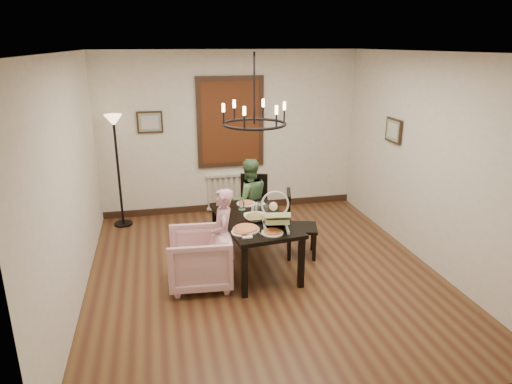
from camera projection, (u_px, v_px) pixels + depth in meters
name	position (u px, v px, depth m)	size (l,w,h in m)	color
room_shell	(258.00, 163.00, 5.95)	(4.51, 5.00, 2.81)	brown
dining_table	(254.00, 224.00, 6.01)	(1.02, 1.60, 0.71)	black
chair_far	(253.00, 207.00, 7.07)	(0.42, 0.42, 0.96)	black
chair_right	(302.00, 224.00, 6.39)	(0.42, 0.42, 0.96)	black
armchair	(199.00, 259.00, 5.65)	(0.76, 0.78, 0.71)	beige
elderly_woman	(223.00, 244.00, 5.69)	(0.37, 0.24, 1.02)	#C88D9E
seated_man	(249.00, 207.00, 6.89)	(0.52, 0.41, 1.07)	#466F42
baby_bouncer	(276.00, 216.00, 5.60)	(0.37, 0.50, 0.33)	beige
salad_bowl	(255.00, 217.00, 5.89)	(0.34, 0.34, 0.08)	white
pizza_platter	(246.00, 229.00, 5.58)	(0.33, 0.33, 0.04)	tan
drinking_glass	(265.00, 210.00, 6.03)	(0.08, 0.08, 0.16)	silver
window_blinds	(231.00, 122.00, 7.83)	(1.00, 0.03, 1.40)	#512D10
radiator	(232.00, 191.00, 8.23)	(0.92, 0.12, 0.62)	silver
picture_back	(150.00, 122.00, 7.54)	(0.42, 0.03, 0.36)	black
picture_right	(393.00, 130.00, 6.82)	(0.42, 0.03, 0.36)	black
floor_lamp	(118.00, 173.00, 7.36)	(0.30, 0.30, 1.80)	black
chandelier	(254.00, 124.00, 5.60)	(0.80, 0.80, 0.04)	black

